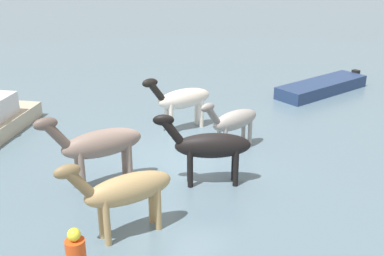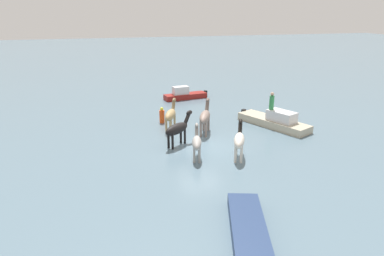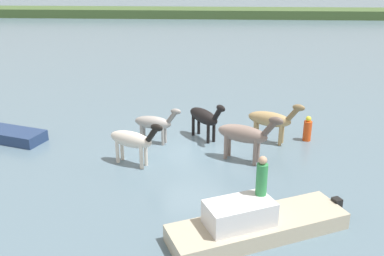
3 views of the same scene
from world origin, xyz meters
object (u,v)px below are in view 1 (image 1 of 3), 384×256
Objects in this scene: horse_pinto_flank at (209,146)px; horse_rear_stallion at (233,121)px; horse_dark_mare at (125,190)px; horse_dun_straggler at (182,99)px; boat_motor_center at (322,89)px; horse_gray_outer at (99,144)px.

horse_rear_stallion is at bearing -113.21° from horse_pinto_flank.
horse_dark_mare is (5.05, 0.35, 0.13)m from horse_rear_stallion.
horse_rear_stallion is 5.06m from horse_dark_mare.
horse_dun_straggler is 7.02m from boat_motor_center.
boat_motor_center is (-9.24, -0.41, -0.88)m from horse_pinto_flank.
horse_gray_outer is (3.78, -1.65, 0.21)m from horse_rear_stallion.
horse_gray_outer is at bearing 8.24° from boat_motor_center.
horse_dark_mare is 2.37m from horse_gray_outer.
horse_gray_outer is 0.55× the size of boat_motor_center.
horse_dun_straggler is at bearing -146.85° from horse_gray_outer.
horse_pinto_flank is (-2.90, 0.20, -0.01)m from horse_dark_mare.
horse_dark_mare is 12.17m from boat_motor_center.
horse_rear_stallion is 7.13m from boat_motor_center.
horse_gray_outer reaches higher than horse_dun_straggler.
horse_dun_straggler is at bearing -2.24° from boat_motor_center.
horse_gray_outer reaches higher than horse_rear_stallion.
horse_dark_mare is at bearing 49.66° from horse_dun_straggler.
horse_gray_outer is at bearing -1.12° from horse_pinto_flank.
boat_motor_center is (-12.14, -0.21, -0.89)m from horse_dark_mare.
horse_dark_mare is 1.10× the size of horse_pinto_flank.
horse_dun_straggler is at bearing -81.74° from horse_pinto_flank.
horse_rear_stallion is 1.00× the size of horse_pinto_flank.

